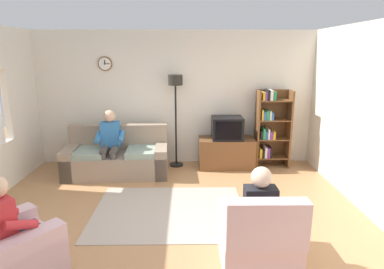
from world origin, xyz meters
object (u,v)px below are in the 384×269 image
floor_lamp (176,95)px  person_on_couch (110,140)px  tv (227,128)px  person_in_left_armchair (11,222)px  couch (117,158)px  person_in_right_armchair (258,209)px  armchair_near_bookshelf (258,239)px  tv_stand (226,153)px  armchair_near_window (6,253)px  bookshelf (270,127)px

floor_lamp → person_on_couch: floor_lamp is taller
tv → person_in_left_armchair: person_in_left_armchair is taller
person_in_left_armchair → floor_lamp: bearing=65.0°
tv → couch: bearing=-171.2°
floor_lamp → person_in_right_armchair: 3.38m
tv → armchair_near_bookshelf: (-0.02, -3.09, -0.53)m
tv_stand → person_in_left_armchair: bearing=-128.4°
armchair_near_window → armchair_near_bookshelf: bearing=4.7°
tv → bookshelf: (0.88, 0.09, -0.01)m
bookshelf → person_on_couch: bearing=-170.2°
tv → armchair_near_window: size_ratio=0.51×
floor_lamp → armchair_near_window: 3.96m
tv → floor_lamp: floor_lamp is taller
couch → armchair_near_window: bearing=-99.8°
couch → floor_lamp: floor_lamp is taller
couch → armchair_near_window: 3.02m
armchair_near_window → tv_stand: bearing=51.6°
floor_lamp → couch: bearing=-157.8°
person_on_couch → person_in_left_armchair: person_on_couch is taller
tv → person_in_right_armchair: person_in_right_armchair is taller
tv_stand → armchair_near_bookshelf: size_ratio=1.22×
tv → armchair_near_window: (-2.64, -3.30, -0.53)m
armchair_near_window → couch: bearing=80.2°
couch → person_on_couch: 0.41m
armchair_near_window → person_in_right_armchair: person_in_right_armchair is taller
tv_stand → person_in_right_armchair: person_in_right_armchair is taller
armchair_near_bookshelf → person_in_left_armchair: person_in_left_armchair is taller
bookshelf → person_in_right_armchair: size_ratio=1.40×
bookshelf → floor_lamp: (-1.89, 0.03, 0.64)m
bookshelf → person_on_couch: bookshelf is taller
person_on_couch → tv: bearing=11.2°
person_in_right_armchair → couch: bearing=128.3°
bookshelf → tv_stand: bearing=-175.5°
bookshelf → tv: bearing=-174.0°
person_on_couch → person_in_right_armchair: 3.37m
tv_stand → armchair_near_bookshelf: 3.11m
couch → person_in_right_armchair: size_ratio=1.73×
person_on_couch → person_in_left_armchair: 2.82m
floor_lamp → armchair_near_window: (-1.62, -3.43, -1.16)m
couch → tv_stand: couch is taller
armchair_near_window → person_on_couch: size_ratio=0.96×
person_in_right_armchair → armchair_near_bookshelf: bearing=-90.4°
armchair_near_window → armchair_near_bookshelf: same height
couch → person_in_left_armchair: 2.95m
armchair_near_bookshelf → person_on_couch: person_on_couch is taller
floor_lamp → armchair_near_bookshelf: (1.00, -3.21, -1.16)m
couch → person_in_left_armchair: person_in_left_armchair is taller
bookshelf → person_on_couch: (-3.09, -0.53, -0.11)m
person_in_right_armchair → person_in_left_armchair: bearing=-174.8°
bookshelf → floor_lamp: 2.00m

